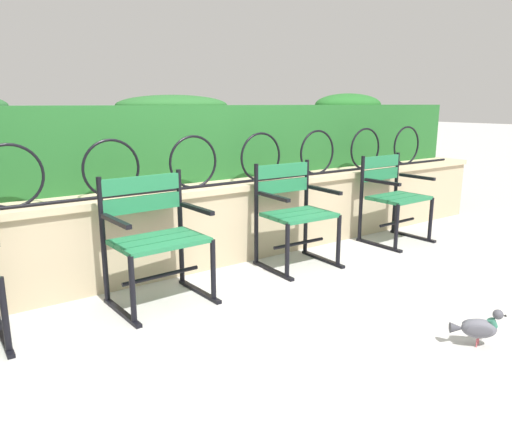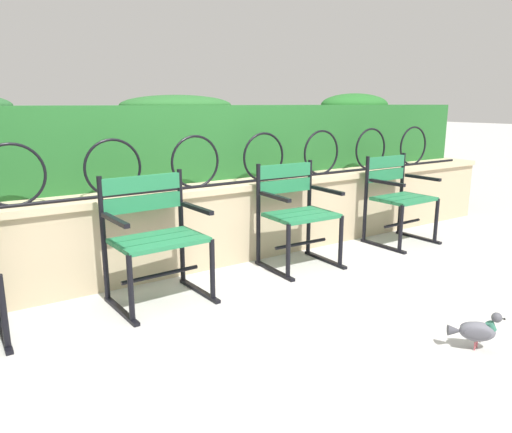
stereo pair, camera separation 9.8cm
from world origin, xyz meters
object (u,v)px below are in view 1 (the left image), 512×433
at_px(park_chair_centre_right, 294,211).
at_px(pigeon_near_chairs, 478,327).
at_px(park_chair_centre_left, 154,235).
at_px(park_chair_rightmost, 393,195).

xyz_separation_m(park_chair_centre_right, pigeon_near_chairs, (-0.08, -1.71, -0.35)).
relative_size(park_chair_centre_left, park_chair_centre_right, 1.02).
height_order(park_chair_centre_left, park_chair_rightmost, park_chair_centre_left).
height_order(park_chair_centre_right, pigeon_near_chairs, park_chair_centre_right).
bearing_deg(park_chair_centre_right, park_chair_rightmost, 0.05).
relative_size(park_chair_centre_right, park_chair_rightmost, 1.01).
bearing_deg(park_chair_centre_right, park_chair_centre_left, -177.65).
bearing_deg(park_chair_rightmost, park_chair_centre_right, -179.95).
xyz_separation_m(park_chair_centre_left, pigeon_near_chairs, (1.19, -1.65, -0.36)).
xyz_separation_m(park_chair_centre_left, park_chair_rightmost, (2.52, 0.05, -0.01)).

